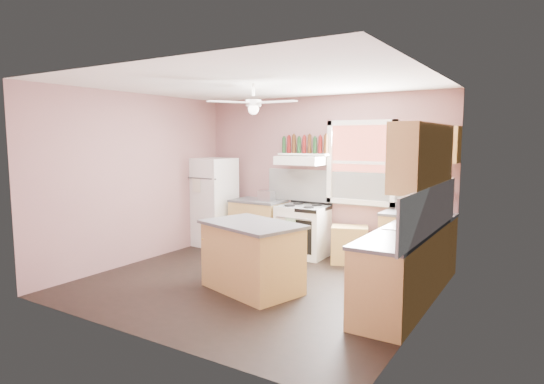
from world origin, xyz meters
The scene contains 32 objects.
floor centered at (0.00, 0.00, 0.00)m, with size 4.50×4.50×0.00m, color black.
ceiling centered at (0.00, 0.00, 2.70)m, with size 4.50×4.50×0.00m, color white.
wall_back centered at (0.00, 2.02, 1.35)m, with size 4.50×0.05×2.70m, color #855B59.
wall_right centered at (2.27, 0.00, 1.35)m, with size 0.05×4.00×2.70m, color #855B59.
wall_left centered at (-2.27, 0.00, 1.35)m, with size 0.05×4.00×2.70m, color #855B59.
backsplash_back centered at (0.45, 1.99, 1.18)m, with size 2.90×0.03×0.55m, color white.
backsplash_right centered at (2.23, 0.30, 1.18)m, with size 0.03×2.60×0.55m, color white.
window_view centered at (0.75, 1.98, 1.60)m, with size 1.00×0.02×1.20m, color brown.
window_frame centered at (0.75, 1.96, 1.60)m, with size 1.16×0.07×1.36m, color white.
refrigerator centered at (-1.95, 1.53, 0.81)m, with size 0.69×0.67×1.63m, color white.
base_cabinet_left centered at (-1.06, 1.70, 0.43)m, with size 0.90×0.60×0.86m, color tan.
counter_left centered at (-1.06, 1.70, 0.88)m, with size 0.92×0.62×0.04m, color #474749.
toaster centered at (-0.84, 1.63, 0.99)m, with size 0.28×0.16×0.18m, color silver.
stove centered at (-0.15, 1.70, 0.43)m, with size 0.80×0.64×0.86m, color white.
range_hood centered at (-0.23, 1.75, 1.62)m, with size 0.78×0.50×0.14m, color white.
bottle_shelf centered at (-0.23, 1.87, 1.72)m, with size 0.90×0.26×0.03m, color white.
cart centered at (0.70, 1.68, 0.28)m, with size 0.57×0.38×0.57m, color tan.
base_cabinet_corner centered at (1.75, 1.70, 0.43)m, with size 1.00×0.60×0.86m, color tan.
base_cabinet_right centered at (1.95, 0.30, 0.43)m, with size 0.60×2.20×0.86m, color tan.
counter_corner centered at (1.75, 1.70, 0.88)m, with size 1.02×0.62×0.04m, color #474749.
counter_right centered at (1.94, 0.30, 0.88)m, with size 0.62×2.22×0.04m, color #474749.
sink centered at (1.94, 0.50, 0.90)m, with size 0.55×0.45×0.03m, color silver.
faucet centered at (2.10, 0.50, 0.97)m, with size 0.03×0.03×0.14m, color silver.
upper_cabinet_right centered at (2.08, 0.50, 1.78)m, with size 0.33×1.80×0.76m, color tan.
upper_cabinet_corner centered at (1.95, 1.83, 1.90)m, with size 0.60×0.33×0.52m, color tan.
paper_towel centered at (2.07, 1.86, 1.25)m, with size 0.12×0.12×0.26m, color white.
island centered at (0.11, -0.21, 0.43)m, with size 1.23×0.78×0.86m, color tan.
island_top centered at (0.11, -0.21, 0.88)m, with size 1.31×0.85×0.04m, color #474749.
ceiling_fan_hub centered at (0.00, 0.00, 2.45)m, with size 0.20×0.20×0.08m, color white.
soap_bottle centered at (2.13, 0.16, 1.03)m, with size 0.10×0.10×0.25m, color silver.
red_caddy centered at (1.94, 0.65, 0.95)m, with size 0.18×0.12×0.10m, color red.
wine_bottles centered at (-0.23, 1.87, 1.88)m, with size 0.86×0.06×0.31m.
Camera 1 is at (3.40, -5.00, 1.98)m, focal length 30.00 mm.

